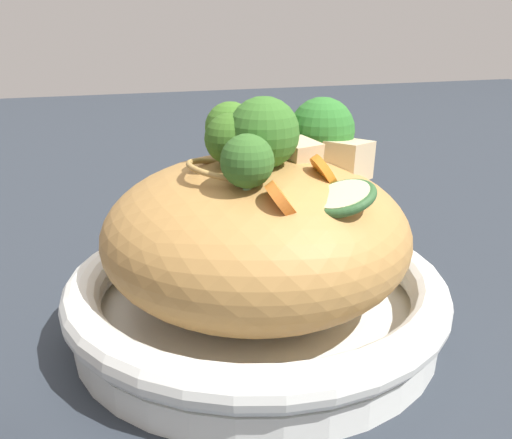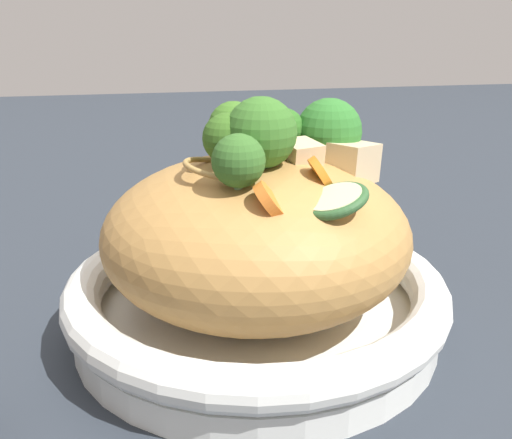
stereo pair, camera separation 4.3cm
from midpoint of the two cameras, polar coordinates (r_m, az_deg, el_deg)
ground_plane at (r=0.47m, az=-2.67°, el=-10.61°), size 3.00×3.00×0.00m
serving_bowl at (r=0.46m, az=-2.72°, el=-7.79°), size 0.29×0.29×0.05m
noodle_heap at (r=0.44m, az=-2.84°, el=-1.47°), size 0.23×0.23×0.12m
broccoli_florets at (r=0.43m, az=-1.09°, el=8.23°), size 0.14×0.13×0.07m
carrot_coins at (r=0.41m, az=-0.44°, el=5.00°), size 0.07×0.15×0.03m
zucchini_slices at (r=0.44m, az=2.54°, el=4.93°), size 0.06×0.17×0.03m
chicken_chunks at (r=0.45m, az=4.76°, el=6.00°), size 0.08×0.05×0.04m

